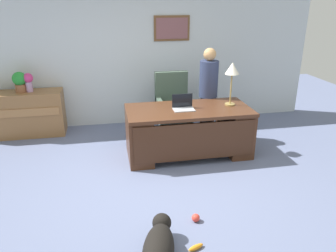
{
  "coord_description": "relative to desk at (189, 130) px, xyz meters",
  "views": [
    {
      "loc": [
        -0.6,
        -3.78,
        2.38
      ],
      "look_at": [
        0.18,
        0.3,
        0.75
      ],
      "focal_mm": 35.2,
      "sensor_mm": 36.0,
      "label": 1
    }
  ],
  "objects": [
    {
      "name": "ground_plane",
      "position": [
        -0.63,
        -0.89,
        -0.42
      ],
      "size": [
        12.0,
        12.0,
        0.0
      ],
      "primitive_type": "plane",
      "color": "slate"
    },
    {
      "name": "back_wall",
      "position": [
        -0.63,
        1.71,
        0.93
      ],
      "size": [
        7.0,
        0.16,
        2.7
      ],
      "color": "silver",
      "rests_on": "ground_plane"
    },
    {
      "name": "desk",
      "position": [
        0.0,
        0.0,
        0.0
      ],
      "size": [
        1.93,
        0.92,
        0.77
      ],
      "color": "#4C2B19",
      "rests_on": "ground_plane"
    },
    {
      "name": "credenza",
      "position": [
        -2.74,
        1.36,
        -0.01
      ],
      "size": [
        1.42,
        0.5,
        0.82
      ],
      "color": "olive",
      "rests_on": "ground_plane"
    },
    {
      "name": "armchair",
      "position": [
        -0.06,
        0.96,
        0.08
      ],
      "size": [
        0.6,
        0.59,
        1.12
      ],
      "color": "#475B4C",
      "rests_on": "ground_plane"
    },
    {
      "name": "person_standing",
      "position": [
        0.5,
        0.63,
        0.4
      ],
      "size": [
        0.32,
        0.32,
        1.6
      ],
      "color": "#262323",
      "rests_on": "ground_plane"
    },
    {
      "name": "dog_lying",
      "position": [
        -0.85,
        -2.21,
        -0.27
      ],
      "size": [
        0.48,
        0.89,
        0.3
      ],
      "color": "black",
      "rests_on": "ground_plane"
    },
    {
      "name": "laptop",
      "position": [
        -0.09,
        0.02,
        0.4
      ],
      "size": [
        0.32,
        0.22,
        0.22
      ],
      "color": "#B2B5BA",
      "rests_on": "desk"
    },
    {
      "name": "desk_lamp",
      "position": [
        0.69,
        0.08,
        0.89
      ],
      "size": [
        0.22,
        0.22,
        0.68
      ],
      "color": "#9E8447",
      "rests_on": "desk"
    },
    {
      "name": "vase_with_flowers",
      "position": [
        -2.57,
        1.36,
        0.59
      ],
      "size": [
        0.17,
        0.17,
        0.33
      ],
      "color": "#B792BF",
      "rests_on": "credenza"
    },
    {
      "name": "potted_plant",
      "position": [
        -2.71,
        1.36,
        0.59
      ],
      "size": [
        0.24,
        0.24,
        0.36
      ],
      "color": "brown",
      "rests_on": "credenza"
    },
    {
      "name": "dog_toy_ball",
      "position": [
        -0.34,
        -1.69,
        -0.38
      ],
      "size": [
        0.09,
        0.09,
        0.09
      ],
      "primitive_type": "sphere",
      "color": "#E53F33",
      "rests_on": "ground_plane"
    },
    {
      "name": "dog_toy_bone",
      "position": [
        -0.46,
        -2.13,
        -0.4
      ],
      "size": [
        0.18,
        0.11,
        0.05
      ],
      "primitive_type": "ellipsoid",
      "rotation": [
        0.0,
        0.0,
        3.51
      ],
      "color": "orange",
      "rests_on": "ground_plane"
    }
  ]
}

